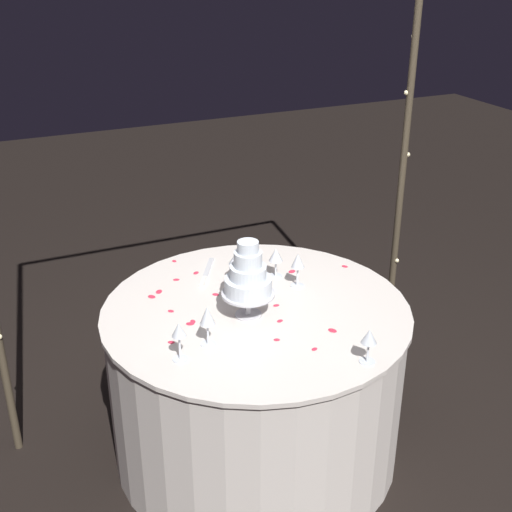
{
  "coord_description": "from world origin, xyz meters",
  "views": [
    {
      "loc": [
        -1.0,
        -2.26,
        2.16
      ],
      "look_at": [
        0.0,
        0.0,
        0.99
      ],
      "focal_mm": 47.23,
      "sensor_mm": 36.0,
      "label": 1
    }
  ],
  "objects_px": {
    "wine_glass_3": "(207,317)",
    "wine_glass_2": "(298,262)",
    "wine_glass_0": "(369,338)",
    "cake_knife": "(206,273)",
    "wine_glass_1": "(236,260)",
    "tiered_cake": "(248,278)",
    "wine_glass_4": "(179,333)",
    "decorative_arch": "(213,98)",
    "main_table": "(256,380)",
    "wine_glass_5": "(276,256)"
  },
  "relations": [
    {
      "from": "tiered_cake",
      "to": "wine_glass_1",
      "type": "relative_size",
      "value": 2.37
    },
    {
      "from": "wine_glass_1",
      "to": "wine_glass_3",
      "type": "height_order",
      "value": "wine_glass_3"
    },
    {
      "from": "decorative_arch",
      "to": "wine_glass_5",
      "type": "xyz_separation_m",
      "value": [
        0.2,
        -0.21,
        -0.69
      ]
    },
    {
      "from": "decorative_arch",
      "to": "wine_glass_5",
      "type": "relative_size",
      "value": 16.98
    },
    {
      "from": "wine_glass_1",
      "to": "wine_glass_3",
      "type": "relative_size",
      "value": 0.85
    },
    {
      "from": "tiered_cake",
      "to": "cake_knife",
      "type": "height_order",
      "value": "tiered_cake"
    },
    {
      "from": "main_table",
      "to": "wine_glass_1",
      "type": "relative_size",
      "value": 9.26
    },
    {
      "from": "decorative_arch",
      "to": "wine_glass_1",
      "type": "relative_size",
      "value": 16.92
    },
    {
      "from": "main_table",
      "to": "wine_glass_3",
      "type": "height_order",
      "value": "wine_glass_3"
    },
    {
      "from": "decorative_arch",
      "to": "wine_glass_2",
      "type": "distance_m",
      "value": 0.8
    },
    {
      "from": "wine_glass_0",
      "to": "wine_glass_3",
      "type": "relative_size",
      "value": 0.84
    },
    {
      "from": "wine_glass_3",
      "to": "cake_knife",
      "type": "bearing_deg",
      "value": 70.64
    },
    {
      "from": "tiered_cake",
      "to": "wine_glass_1",
      "type": "xyz_separation_m",
      "value": [
        0.07,
        0.3,
        -0.07
      ]
    },
    {
      "from": "tiered_cake",
      "to": "wine_glass_1",
      "type": "bearing_deg",
      "value": 76.69
    },
    {
      "from": "main_table",
      "to": "wine_glass_0",
      "type": "bearing_deg",
      "value": -68.25
    },
    {
      "from": "decorative_arch",
      "to": "wine_glass_3",
      "type": "relative_size",
      "value": 14.35
    },
    {
      "from": "tiered_cake",
      "to": "cake_knife",
      "type": "bearing_deg",
      "value": 93.99
    },
    {
      "from": "wine_glass_3",
      "to": "wine_glass_5",
      "type": "distance_m",
      "value": 0.64
    },
    {
      "from": "wine_glass_0",
      "to": "wine_glass_2",
      "type": "height_order",
      "value": "wine_glass_2"
    },
    {
      "from": "main_table",
      "to": "tiered_cake",
      "type": "bearing_deg",
      "value": -141.25
    },
    {
      "from": "wine_glass_0",
      "to": "wine_glass_1",
      "type": "relative_size",
      "value": 0.99
    },
    {
      "from": "wine_glass_2",
      "to": "wine_glass_3",
      "type": "relative_size",
      "value": 0.97
    },
    {
      "from": "wine_glass_4",
      "to": "cake_knife",
      "type": "relative_size",
      "value": 0.58
    },
    {
      "from": "wine_glass_3",
      "to": "wine_glass_2",
      "type": "bearing_deg",
      "value": 28.68
    },
    {
      "from": "wine_glass_1",
      "to": "cake_knife",
      "type": "relative_size",
      "value": 0.53
    },
    {
      "from": "main_table",
      "to": "wine_glass_3",
      "type": "bearing_deg",
      "value": -146.95
    },
    {
      "from": "wine_glass_0",
      "to": "wine_glass_1",
      "type": "distance_m",
      "value": 0.82
    },
    {
      "from": "wine_glass_4",
      "to": "main_table",
      "type": "bearing_deg",
      "value": 29.97
    },
    {
      "from": "decorative_arch",
      "to": "wine_glass_0",
      "type": "distance_m",
      "value": 1.22
    },
    {
      "from": "main_table",
      "to": "cake_knife",
      "type": "bearing_deg",
      "value": 102.37
    },
    {
      "from": "cake_knife",
      "to": "wine_glass_3",
      "type": "bearing_deg",
      "value": -109.36
    },
    {
      "from": "wine_glass_2",
      "to": "wine_glass_3",
      "type": "xyz_separation_m",
      "value": [
        -0.53,
        -0.29,
        0.0
      ]
    },
    {
      "from": "main_table",
      "to": "tiered_cake",
      "type": "xyz_separation_m",
      "value": [
        -0.05,
        -0.04,
        0.55
      ]
    },
    {
      "from": "main_table",
      "to": "wine_glass_1",
      "type": "bearing_deg",
      "value": 86.1
    },
    {
      "from": "decorative_arch",
      "to": "wine_glass_1",
      "type": "bearing_deg",
      "value": -84.27
    },
    {
      "from": "decorative_arch",
      "to": "tiered_cake",
      "type": "bearing_deg",
      "value": -96.17
    },
    {
      "from": "wine_glass_1",
      "to": "cake_knife",
      "type": "xyz_separation_m",
      "value": [
        -0.1,
        0.12,
        -0.1
      ]
    },
    {
      "from": "cake_knife",
      "to": "wine_glass_0",
      "type": "bearing_deg",
      "value": -72.06
    },
    {
      "from": "tiered_cake",
      "to": "wine_glass_2",
      "type": "xyz_separation_m",
      "value": [
        0.3,
        0.15,
        -0.06
      ]
    },
    {
      "from": "decorative_arch",
      "to": "cake_knife",
      "type": "bearing_deg",
      "value": -141.74
    },
    {
      "from": "wine_glass_3",
      "to": "main_table",
      "type": "bearing_deg",
      "value": 33.05
    },
    {
      "from": "decorative_arch",
      "to": "wine_glass_4",
      "type": "relative_size",
      "value": 15.31
    },
    {
      "from": "tiered_cake",
      "to": "wine_glass_3",
      "type": "height_order",
      "value": "tiered_cake"
    },
    {
      "from": "tiered_cake",
      "to": "cake_knife",
      "type": "relative_size",
      "value": 1.25
    },
    {
      "from": "decorative_arch",
      "to": "main_table",
      "type": "relative_size",
      "value": 1.83
    },
    {
      "from": "main_table",
      "to": "wine_glass_5",
      "type": "relative_size",
      "value": 9.3
    },
    {
      "from": "wine_glass_3",
      "to": "wine_glass_4",
      "type": "relative_size",
      "value": 1.07
    },
    {
      "from": "tiered_cake",
      "to": "wine_glass_4",
      "type": "height_order",
      "value": "tiered_cake"
    },
    {
      "from": "wine_glass_1",
      "to": "wine_glass_2",
      "type": "bearing_deg",
      "value": -33.35
    },
    {
      "from": "wine_glass_0",
      "to": "cake_knife",
      "type": "bearing_deg",
      "value": 107.94
    }
  ]
}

